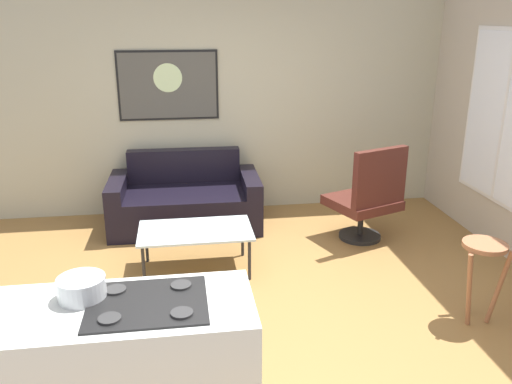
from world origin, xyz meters
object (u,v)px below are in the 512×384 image
Objects in this scene: coffee_table at (195,233)px; mixing_bowl at (82,288)px; armchair at (368,197)px; couch at (185,202)px; bar_stool at (483,261)px; wall_painting at (168,85)px.

mixing_bowl is at bearing -107.36° from coffee_table.
couch is at bearing 158.51° from armchair.
mixing_bowl is at bearing -134.88° from armchair.
bar_stool is (0.33, -1.61, 0.02)m from armchair.
wall_painting reaches higher than couch.
armchair is (1.81, 0.42, 0.11)m from coffee_table.
armchair is 1.57× the size of bar_stool.
bar_stool is at bearing -29.09° from coffee_table.
mixing_bowl is at bearing -99.98° from couch.
couch is at bearing 133.18° from bar_stool.
coffee_table is at bearing -166.83° from armchair.
couch is 2.04m from armchair.
coffee_table is 4.25× the size of mixing_bowl.
wall_painting is (-2.34, 2.82, 1.01)m from bar_stool.
coffee_table is at bearing 150.91° from bar_stool.
mixing_bowl is 3.73m from wall_painting.
bar_stool is at bearing -78.59° from armchair.
couch reaches higher than coffee_table.
bar_stool is at bearing 16.94° from mixing_bowl.
armchair is at bearing 45.12° from mixing_bowl.
wall_painting is (-0.13, 0.47, 1.25)m from couch.
mixing_bowl reaches higher than bar_stool.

